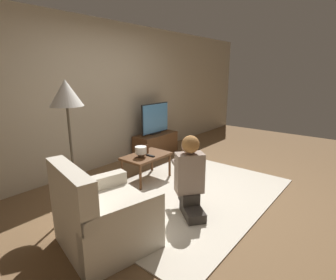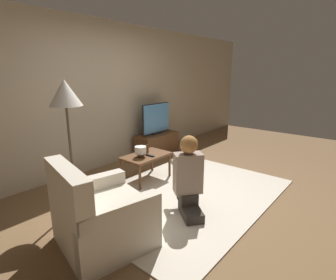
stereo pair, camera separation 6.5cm
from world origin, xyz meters
name	(u,v)px [view 1 (the left image)]	position (x,y,z in m)	size (l,w,h in m)	color
ground_plane	(186,194)	(0.00, 0.00, 0.00)	(10.00, 10.00, 0.00)	brown
wall_back	(99,96)	(0.00, 1.93, 1.30)	(10.00, 0.06, 2.60)	tan
rug	(186,194)	(0.00, 0.00, 0.01)	(2.93, 2.12, 0.02)	beige
tv_stand	(156,144)	(1.16, 1.62, 0.22)	(0.99, 0.43, 0.45)	brown
tv	(155,119)	(1.16, 1.63, 0.77)	(0.78, 0.08, 0.65)	black
coffee_table	(146,158)	(0.02, 0.80, 0.38)	(0.77, 0.48, 0.43)	brown
floor_lamp	(66,100)	(-1.22, 0.89, 1.40)	(0.39, 0.39, 1.64)	#4C4233
armchair	(103,218)	(-1.46, -0.01, 0.30)	(0.98, 1.01, 0.90)	beige
person_kneeling	(190,173)	(-0.37, -0.30, 0.52)	(0.67, 0.75, 0.98)	#332D28
picture_frame	(146,149)	(0.06, 0.85, 0.51)	(0.11, 0.01, 0.15)	brown
table_lamp	(141,151)	(-0.11, 0.79, 0.53)	(0.18, 0.18, 0.17)	#4C3823
remote	(150,156)	(0.01, 0.71, 0.44)	(0.04, 0.15, 0.02)	black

